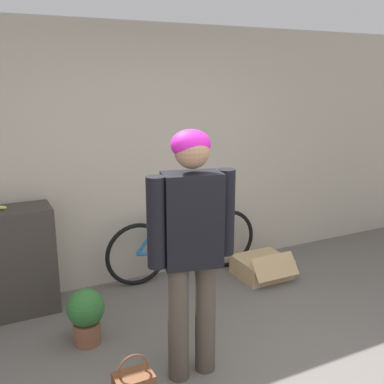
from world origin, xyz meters
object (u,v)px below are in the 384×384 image
object	(u,v)px
bicycle	(184,244)
cardboard_box	(262,267)
person	(192,235)
potted_plant	(86,314)

from	to	relation	value
bicycle	cardboard_box	world-z (taller)	bicycle
bicycle	person	bearing A→B (deg)	-112.42
bicycle	potted_plant	world-z (taller)	bicycle
bicycle	cardboard_box	distance (m)	0.87
person	potted_plant	size ratio (longest dim) A/B	3.81
cardboard_box	potted_plant	size ratio (longest dim) A/B	1.20
cardboard_box	potted_plant	bearing A→B (deg)	-168.06
cardboard_box	potted_plant	world-z (taller)	potted_plant
person	cardboard_box	xyz separation A→B (m)	(1.40, 1.13, -0.95)
person	bicycle	bearing A→B (deg)	78.39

